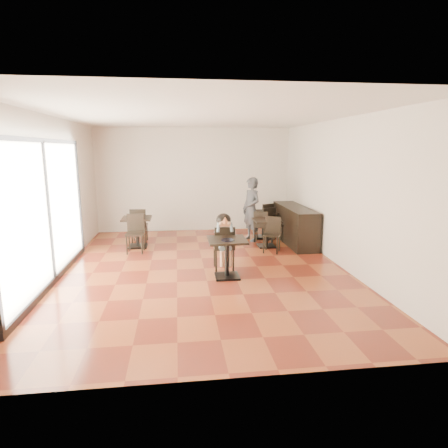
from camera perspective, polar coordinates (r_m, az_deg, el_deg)
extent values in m
cube|color=brown|center=(8.19, -3.06, -6.78)|extent=(6.00, 8.00, 0.01)
cube|color=silver|center=(7.81, -3.32, 16.13)|extent=(6.00, 8.00, 0.01)
cube|color=beige|center=(11.81, -4.57, 6.72)|extent=(6.00, 0.01, 3.20)
cube|color=beige|center=(3.92, 0.96, -2.64)|extent=(6.00, 0.01, 3.20)
cube|color=beige|center=(8.20, -24.64, 3.69)|extent=(0.01, 8.00, 3.20)
cube|color=beige|center=(8.58, 17.28, 4.51)|extent=(0.01, 8.00, 3.20)
cube|color=white|center=(7.74, -25.38, 1.74)|extent=(0.04, 4.50, 2.60)
cylinder|color=black|center=(7.32, 0.59, -2.42)|extent=(0.27, 0.27, 0.02)
imported|color=#3D3D42|center=(10.49, 4.17, 2.24)|extent=(0.65, 0.77, 1.78)
cube|color=black|center=(10.47, 10.70, -0.12)|extent=(0.60, 2.40, 1.00)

